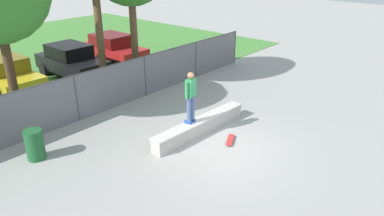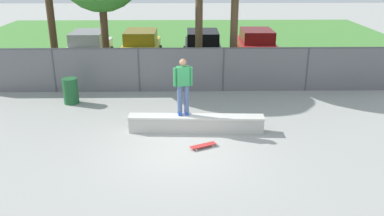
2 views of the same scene
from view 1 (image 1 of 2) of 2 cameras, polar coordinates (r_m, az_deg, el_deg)
name	(u,v)px [view 1 (image 1 of 2)]	position (r m, az deg, el deg)	size (l,w,h in m)	color
ground_plane	(221,150)	(12.02, 4.50, -6.61)	(80.00, 80.00, 0.00)	#9E9E99
grass_strip	(5,61)	(24.17, -27.21, 6.52)	(29.25, 20.00, 0.02)	#478438
concrete_ledge	(200,126)	(12.94, 1.28, -2.86)	(4.31, 0.66, 0.54)	#B7B5AD
skateboarder	(191,95)	(12.19, -0.22, 2.00)	(0.59, 0.33, 1.82)	#2647A5
skateboard	(230,140)	(12.52, 5.99, -4.98)	(0.81, 0.54, 0.09)	red
chainlink_fence	(114,84)	(15.15, -12.19, 3.63)	(17.32, 0.07, 1.84)	#4C4C51
car_yellow	(6,75)	(18.46, -27.16, 4.59)	(2.03, 4.21, 1.66)	gold
car_black	(71,61)	(19.64, -18.38, 7.03)	(2.03, 4.21, 1.66)	black
car_red	(113,49)	(21.47, -12.31, 9.03)	(2.03, 4.21, 1.66)	#B21E1E
trash_bin	(35,145)	(12.31, -23.40, -5.29)	(0.56, 0.56, 0.98)	#1E592D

